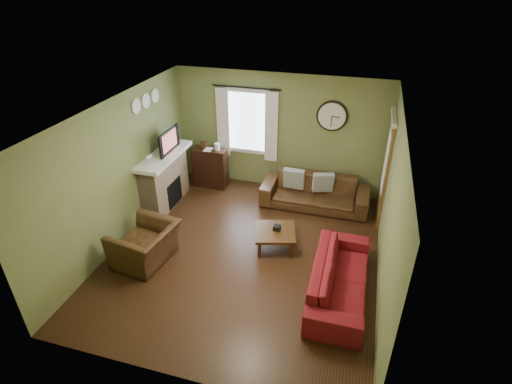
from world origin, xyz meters
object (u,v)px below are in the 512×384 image
(bookshelf, at_px, (210,167))
(coffee_table, at_px, (275,239))
(armchair, at_px, (145,244))
(sofa_brown, at_px, (315,192))
(sofa_red, at_px, (340,278))

(bookshelf, height_order, coffee_table, bookshelf)
(bookshelf, height_order, armchair, bookshelf)
(bookshelf, xyz_separation_m, sofa_brown, (2.44, -0.23, -0.14))
(coffee_table, bearing_deg, bookshelf, 136.31)
(bookshelf, relative_size, sofa_red, 0.44)
(bookshelf, xyz_separation_m, sofa_red, (3.20, -2.74, -0.15))
(armchair, distance_m, coffee_table, 2.27)
(coffee_table, bearing_deg, sofa_brown, 74.44)
(sofa_brown, bearing_deg, coffee_table, -105.56)
(bookshelf, relative_size, sofa_brown, 0.41)
(sofa_brown, xyz_separation_m, sofa_red, (0.77, -2.51, -0.02))
(sofa_red, bearing_deg, armchair, 91.64)
(sofa_brown, distance_m, armchair, 3.62)
(sofa_brown, height_order, sofa_red, sofa_brown)
(sofa_red, relative_size, coffee_table, 3.01)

